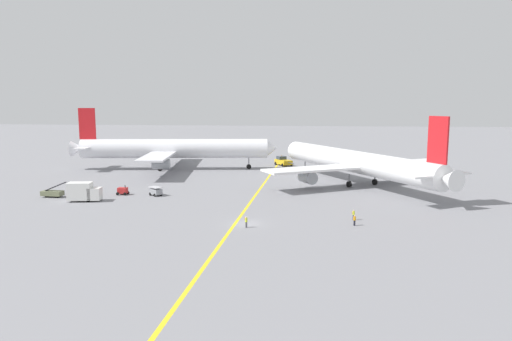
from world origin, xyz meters
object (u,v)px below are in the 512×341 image
at_px(gse_baggage_cart_near_cluster, 155,191).
at_px(gse_belt_loader_portside, 53,193).
at_px(ground_crew_marshaller_foreground, 354,215).
at_px(ground_crew_ramp_agent_by_cones, 355,220).
at_px(gse_gpu_cart_small, 123,191).
at_px(pushback_tug, 283,161).
at_px(ground_crew_wing_walker_right, 246,222).
at_px(airliner_at_gate_left, 173,149).
at_px(gse_catering_truck_tall, 84,192).
at_px(airliner_being_pushed, 354,162).

bearing_deg(gse_baggage_cart_near_cluster, gse_belt_loader_portside, -169.17).
bearing_deg(ground_crew_marshaller_foreground, ground_crew_ramp_agent_by_cones, -92.90).
xyz_separation_m(gse_gpu_cart_small, ground_crew_ramp_agent_by_cones, (43.03, -18.21, 0.03)).
xyz_separation_m(pushback_tug, ground_crew_wing_walker_right, (-1.45, -67.87, -0.35)).
distance_m(ground_crew_wing_walker_right, ground_crew_marshaller_foreground, 16.97).
bearing_deg(ground_crew_ramp_agent_by_cones, airliner_at_gate_left, 129.00).
distance_m(pushback_tug, ground_crew_wing_walker_right, 67.88).
distance_m(gse_catering_truck_tall, gse_belt_loader_portside, 8.47).
xyz_separation_m(gse_catering_truck_tall, ground_crew_marshaller_foreground, (47.74, -8.26, -0.93)).
bearing_deg(ground_crew_ramp_agent_by_cones, gse_baggage_cart_near_cluster, 153.48).
relative_size(gse_gpu_cart_small, gse_belt_loader_portside, 0.43).
bearing_deg(gse_belt_loader_portside, ground_crew_wing_walker_right, -23.59).
bearing_deg(ground_crew_wing_walker_right, airliner_at_gate_left, 116.18).
bearing_deg(gse_catering_truck_tall, gse_belt_loader_portside, 159.42).
bearing_deg(pushback_tug, airliner_at_gate_left, -158.86).
xyz_separation_m(pushback_tug, ground_crew_marshaller_foreground, (14.36, -61.69, -0.38)).
height_order(pushback_tug, ground_crew_marshaller_foreground, pushback_tug).
bearing_deg(gse_belt_loader_portside, ground_crew_marshaller_foreground, -11.40).
relative_size(gse_catering_truck_tall, ground_crew_wing_walker_right, 3.72).
bearing_deg(airliner_at_gate_left, gse_belt_loader_portside, -107.04).
xyz_separation_m(gse_gpu_cart_small, ground_crew_wing_walker_right, (27.39, -21.12, 0.07)).
relative_size(ground_crew_ramp_agent_by_cones, ground_crew_marshaller_foreground, 1.00).
height_order(pushback_tug, gse_catering_truck_tall, gse_catering_truck_tall).
bearing_deg(airliner_being_pushed, airliner_at_gate_left, 159.13).
bearing_deg(airliner_at_gate_left, gse_catering_truck_tall, -95.59).
height_order(airliner_being_pushed, pushback_tug, airliner_being_pushed).
bearing_deg(ground_crew_ramp_agent_by_cones, ground_crew_wing_walker_right, -169.48).
distance_m(gse_belt_loader_portside, ground_crew_wing_walker_right, 43.44).
bearing_deg(airliner_at_gate_left, ground_crew_ramp_agent_by_cones, -51.00).
xyz_separation_m(gse_belt_loader_portside, ground_crew_ramp_agent_by_cones, (55.45, -14.48, 0.00)).
distance_m(airliner_being_pushed, ground_crew_wing_walker_right, 43.29).
bearing_deg(ground_crew_marshaller_foreground, airliner_at_gate_left, 130.88).
height_order(pushback_tug, gse_baggage_cart_near_cluster, pushback_tug).
bearing_deg(gse_baggage_cart_near_cluster, airliner_at_gate_left, 101.31).
bearing_deg(gse_belt_loader_portside, gse_catering_truck_tall, -20.58).
relative_size(airliner_being_pushed, ground_crew_ramp_agent_by_cones, 32.27).
height_order(gse_belt_loader_portside, ground_crew_wing_walker_right, gse_belt_loader_portside).
distance_m(airliner_being_pushed, ground_crew_ramp_agent_by_cones, 36.23).
xyz_separation_m(pushback_tug, gse_belt_loader_portside, (-41.26, -50.48, -0.38)).
height_order(gse_catering_truck_tall, gse_gpu_cart_small, gse_catering_truck_tall).
bearing_deg(gse_catering_truck_tall, ground_crew_ramp_agent_by_cones, -13.62).
relative_size(gse_baggage_cart_near_cluster, gse_belt_loader_portside, 0.63).
distance_m(gse_catering_truck_tall, ground_crew_wing_walker_right, 35.05).
relative_size(gse_gpu_cart_small, ground_crew_marshaller_foreground, 1.34).
distance_m(gse_catering_truck_tall, ground_crew_ramp_agent_by_cones, 48.96).
distance_m(gse_gpu_cart_small, gse_baggage_cart_near_cluster, 6.68).
bearing_deg(gse_baggage_cart_near_cluster, pushback_tug, 64.68).
height_order(gse_catering_truck_tall, ground_crew_ramp_agent_by_cones, gse_catering_truck_tall).
xyz_separation_m(gse_baggage_cart_near_cluster, ground_crew_wing_walker_right, (20.71, -21.04, -0.00)).
relative_size(airliner_at_gate_left, airliner_being_pushed, 1.08).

